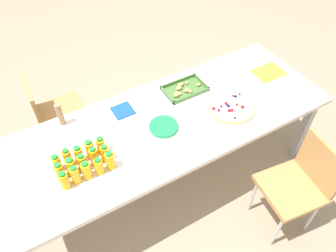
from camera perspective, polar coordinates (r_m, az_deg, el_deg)
The scene contains 25 objects.
ground_plane at distance 2.98m, azimuth -0.41°, elevation -9.06°, with size 12.00×12.00×0.00m, color gray.
party_table at distance 2.45m, azimuth -0.49°, elevation -0.23°, with size 2.53×0.89×0.74m.
chair_near_right at distance 2.55m, azimuth 21.96°, elevation -8.95°, with size 0.45×0.45×0.83m.
chair_far_left at distance 2.98m, azimuth -19.42°, elevation 2.37°, with size 0.41×0.41×0.83m.
juice_bottle_0 at distance 2.11m, azimuth -17.51°, elevation -8.99°, with size 0.06×0.06×0.14m.
juice_bottle_1 at distance 2.11m, azimuth -15.76°, elevation -8.15°, with size 0.05×0.05×0.15m.
juice_bottle_2 at distance 2.12m, azimuth -13.95°, elevation -7.48°, with size 0.06×0.06×0.14m.
juice_bottle_3 at distance 2.12m, azimuth -11.90°, elevation -6.84°, with size 0.06×0.06×0.13m.
juice_bottle_4 at distance 2.13m, azimuth -9.99°, elevation -5.88°, with size 0.06×0.06×0.14m.
juice_bottle_5 at distance 2.16m, azimuth -18.22°, elevation -7.48°, with size 0.06×0.06×0.14m.
juice_bottle_6 at distance 2.15m, azimuth -16.37°, elevation -6.78°, with size 0.06×0.06×0.14m.
juice_bottle_7 at distance 2.16m, azimuth -14.60°, elevation -6.18°, with size 0.06×0.06×0.14m.
juice_bottle_8 at distance 2.17m, azimuth -12.67°, elevation -5.15°, with size 0.05×0.05×0.15m.
juice_bottle_9 at distance 2.17m, azimuth -10.83°, elevation -4.66°, with size 0.05×0.05×0.14m.
juice_bottle_10 at distance 2.20m, azimuth -18.66°, elevation -6.15°, with size 0.06×0.06×0.14m.
juice_bottle_11 at distance 2.20m, azimuth -16.97°, elevation -5.27°, with size 0.06×0.06×0.15m.
juice_bottle_12 at distance 2.21m, azimuth -15.17°, elevation -4.80°, with size 0.06×0.06×0.14m.
juice_bottle_13 at distance 2.22m, azimuth -13.35°, elevation -3.88°, with size 0.06×0.06×0.14m.
juice_bottle_14 at distance 2.22m, azimuth -11.52°, elevation -3.33°, with size 0.06×0.06×0.14m.
fruit_pizza at distance 2.55m, azimuth 10.86°, elevation 3.31°, with size 0.36×0.36×0.05m.
snack_tray at distance 2.65m, azimuth 2.84°, elevation 6.38°, with size 0.33×0.22×0.04m.
plate_stack at distance 2.36m, azimuth -0.76°, elevation -0.10°, with size 0.21×0.21×0.02m.
napkin_stack at distance 2.50m, azimuth -7.83°, elevation 2.66°, with size 0.15×0.15×0.01m, color #194CA5.
cardboard_tube at distance 2.45m, azimuth -18.18°, elevation 1.90°, with size 0.04×0.04×0.19m, color #9E7A56.
paper_folder at distance 2.96m, azimuth 17.05°, elevation 8.89°, with size 0.26×0.20×0.01m, color yellow.
Camera 1 is at (-0.81, -1.44, 2.48)m, focal length 35.23 mm.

